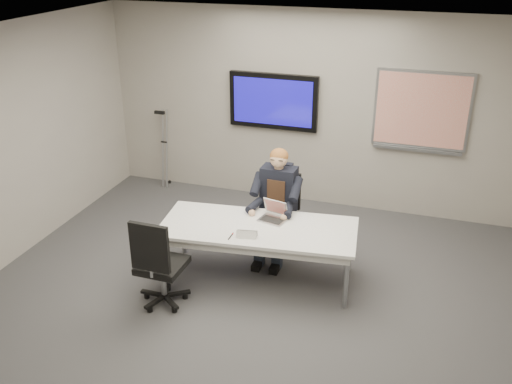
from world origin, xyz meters
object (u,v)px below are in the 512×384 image
(office_chair_near, at_px, (161,278))
(office_chair_far, at_px, (280,226))
(laptop, at_px, (274,215))
(conference_table, at_px, (258,232))
(seated_person, at_px, (274,217))

(office_chair_near, bearing_deg, office_chair_far, -117.64)
(office_chair_far, distance_m, laptop, 0.69)
(conference_table, xyz_separation_m, laptop, (0.11, 0.24, 0.13))
(office_chair_near, bearing_deg, conference_table, -134.16)
(conference_table, height_order, laptop, laptop)
(office_chair_far, relative_size, office_chair_near, 0.92)
(conference_table, distance_m, office_chair_far, 0.83)
(office_chair_far, bearing_deg, laptop, -76.24)
(seated_person, bearing_deg, laptop, -73.42)
(office_chair_near, height_order, seated_person, seated_person)
(laptop, bearing_deg, office_chair_near, -118.18)
(office_chair_near, height_order, laptop, office_chair_near)
(office_chair_far, height_order, office_chair_near, office_chair_near)
(office_chair_far, relative_size, seated_person, 0.72)
(conference_table, bearing_deg, office_chair_near, -141.46)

